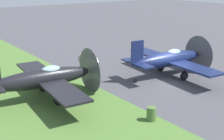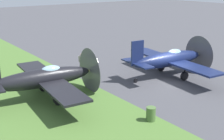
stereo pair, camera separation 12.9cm
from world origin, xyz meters
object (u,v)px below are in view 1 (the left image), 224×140
(airplane_lead, at_px, (170,59))
(fuel_drum, at_px, (151,114))
(airplane_wingman, at_px, (45,78))
(ground_crew_chief, at_px, (81,62))

(airplane_lead, distance_m, fuel_drum, 9.66)
(airplane_wingman, height_order, ground_crew_chief, airplane_wingman)
(airplane_wingman, xyz_separation_m, ground_crew_chief, (-4.55, 5.82, -0.70))
(airplane_lead, height_order, ground_crew_chief, airplane_lead)
(airplane_lead, bearing_deg, ground_crew_chief, -131.65)
(airplane_wingman, bearing_deg, airplane_lead, 87.49)
(fuel_drum, bearing_deg, ground_crew_chief, 170.18)
(airplane_lead, relative_size, ground_crew_chief, 6.21)
(airplane_wingman, relative_size, ground_crew_chief, 6.26)
(airplane_wingman, distance_m, ground_crew_chief, 7.42)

